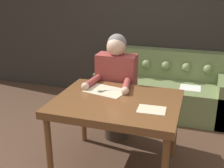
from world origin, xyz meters
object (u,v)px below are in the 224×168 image
at_px(scissors, 105,91).
at_px(person, 116,87).
at_px(couch, 164,90).
at_px(dining_table, 117,108).

bearing_deg(scissors, person, 90.05).
height_order(couch, person, person).
bearing_deg(scissors, dining_table, -43.52).
xyz_separation_m(person, scissors, (0.00, -0.41, 0.11)).
distance_m(couch, person, 1.11).
relative_size(dining_table, couch, 0.63).
bearing_deg(person, couch, 66.17).
distance_m(person, scissors, 0.42).
relative_size(couch, person, 1.46).
height_order(dining_table, scissors, scissors).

